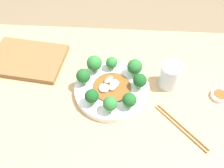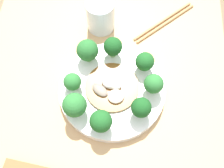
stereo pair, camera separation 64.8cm
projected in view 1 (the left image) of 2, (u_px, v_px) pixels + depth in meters
The scene contains 15 objects.
table at pixel (103, 137), 1.26m from camera, with size 1.06×0.66×0.78m.
plate at pixel (112, 90), 0.93m from camera, with size 0.27×0.27×0.02m.
broccoli_north at pixel (110, 104), 0.83m from camera, with size 0.05×0.05×0.06m.
broccoli_northeast at pixel (92, 96), 0.85m from camera, with size 0.05×0.05×0.06m.
broccoli_northwest at pixel (129, 100), 0.85m from camera, with size 0.05×0.05×0.06m.
broccoli_southeast at pixel (94, 63), 0.95m from camera, with size 0.06×0.06×0.07m.
broccoli_southwest at pixel (135, 67), 0.93m from camera, with size 0.06×0.06×0.07m.
broccoli_east at pixel (83, 76), 0.91m from camera, with size 0.05×0.05×0.06m.
broccoli_south at pixel (112, 63), 0.96m from camera, with size 0.04×0.04×0.05m.
broccoli_west at pixel (140, 81), 0.89m from camera, with size 0.05×0.05×0.06m.
stirfry_center at pixel (111, 86), 0.92m from camera, with size 0.13×0.13×0.02m.
drinking_glass at pixel (170, 76), 0.93m from camera, with size 0.08×0.08×0.09m.
chopsticks at pixel (181, 127), 0.85m from camera, with size 0.16×0.17×0.01m.
sauce_dish at pixel (220, 95), 0.92m from camera, with size 0.06×0.06×0.02m.
cutting_board at pixel (27, 59), 1.03m from camera, with size 0.31×0.24×0.02m.
Camera 1 is at (-0.08, 0.61, 1.52)m, focal length 42.00 mm.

